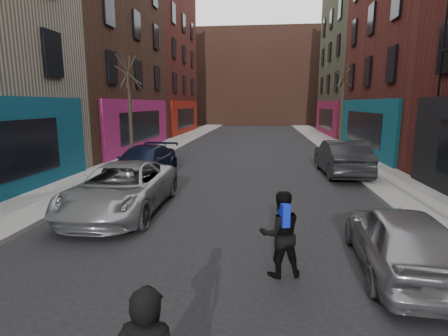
% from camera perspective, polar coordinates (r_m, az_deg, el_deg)
% --- Properties ---
extents(sidewalk_left, '(2.50, 84.00, 0.13)m').
position_cam_1_polar(sidewalk_left, '(31.50, -6.93, 4.63)').
color(sidewalk_left, gray).
rests_on(sidewalk_left, ground).
extents(sidewalk_right, '(2.50, 84.00, 0.13)m').
position_cam_1_polar(sidewalk_right, '(31.08, 16.17, 4.21)').
color(sidewalk_right, gray).
rests_on(sidewalk_right, ground).
extents(building_far, '(40.00, 10.00, 14.00)m').
position_cam_1_polar(building_far, '(56.61, 5.61, 14.27)').
color(building_far, '#47281E').
rests_on(building_far, ground).
extents(tree_left_far, '(2.00, 2.00, 6.50)m').
position_cam_1_polar(tree_left_far, '(19.84, -15.14, 10.52)').
color(tree_left_far, black).
rests_on(tree_left_far, sidewalk_left).
extents(tree_right_far, '(2.00, 2.00, 6.80)m').
position_cam_1_polar(tree_right_far, '(25.02, 18.75, 10.60)').
color(tree_right_far, black).
rests_on(tree_right_far, sidewalk_right).
extents(parked_left_far, '(2.59, 5.36, 1.47)m').
position_cam_1_polar(parked_left_far, '(11.01, -16.32, -3.17)').
color(parked_left_far, gray).
rests_on(parked_left_far, ground).
extents(parked_left_end, '(2.30, 4.97, 1.40)m').
position_cam_1_polar(parked_left_end, '(15.73, -13.03, 0.90)').
color(parked_left_end, black).
rests_on(parked_left_end, ground).
extents(parked_right_far, '(1.84, 4.03, 1.34)m').
position_cam_1_polar(parked_right_far, '(7.71, 26.81, -10.30)').
color(parked_right_far, gray).
rests_on(parked_right_far, ground).
extents(parked_right_end, '(1.81, 4.93, 1.61)m').
position_cam_1_polar(parked_right_end, '(16.91, 18.61, 1.63)').
color(parked_right_end, black).
rests_on(parked_right_end, ground).
extents(pedestrian, '(0.95, 0.82, 1.67)m').
position_cam_1_polar(pedestrian, '(6.79, 9.21, -10.49)').
color(pedestrian, black).
rests_on(pedestrian, ground).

